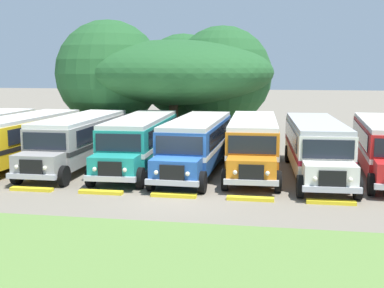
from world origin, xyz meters
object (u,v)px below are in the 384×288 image
at_px(parked_bus_slot_1, 23,137).
at_px(parked_bus_slot_2, 80,138).
at_px(parked_bus_slot_4, 197,142).
at_px(parked_bus_slot_6, 316,145).
at_px(parked_bus_slot_5, 253,141).
at_px(parked_bus_slot_3, 140,139).
at_px(broad_shade_tree, 171,74).

height_order(parked_bus_slot_1, parked_bus_slot_2, same).
relative_size(parked_bus_slot_2, parked_bus_slot_4, 1.00).
height_order(parked_bus_slot_4, parked_bus_slot_6, same).
bearing_deg(parked_bus_slot_6, parked_bus_slot_2, -93.18).
bearing_deg(parked_bus_slot_2, parked_bus_slot_5, 93.15).
xyz_separation_m(parked_bus_slot_1, parked_bus_slot_3, (6.89, 0.36, 0.00)).
height_order(parked_bus_slot_5, broad_shade_tree, broad_shade_tree).
xyz_separation_m(parked_bus_slot_2, broad_shade_tree, (3.09, 10.76, 3.54)).
bearing_deg(broad_shade_tree, parked_bus_slot_2, -106.02).
bearing_deg(parked_bus_slot_3, parked_bus_slot_5, 91.52).
bearing_deg(parked_bus_slot_6, parked_bus_slot_3, -94.41).
distance_m(parked_bus_slot_1, parked_bus_slot_3, 6.90).
bearing_deg(parked_bus_slot_5, parked_bus_slot_4, -79.59).
height_order(parked_bus_slot_4, parked_bus_slot_5, same).
bearing_deg(parked_bus_slot_5, broad_shade_tree, -148.39).
bearing_deg(parked_bus_slot_4, broad_shade_tree, -159.38).
bearing_deg(parked_bus_slot_6, parked_bus_slot_5, -104.71).
height_order(parked_bus_slot_2, parked_bus_slot_4, same).
relative_size(parked_bus_slot_3, parked_bus_slot_5, 1.00).
height_order(parked_bus_slot_1, parked_bus_slot_3, same).
bearing_deg(parked_bus_slot_2, parked_bus_slot_6, 89.23).
distance_m(parked_bus_slot_3, parked_bus_slot_6, 9.59).
distance_m(parked_bus_slot_3, broad_shade_tree, 11.19).
relative_size(parked_bus_slot_4, parked_bus_slot_5, 1.00).
relative_size(parked_bus_slot_4, parked_bus_slot_6, 1.00).
bearing_deg(parked_bus_slot_1, parked_bus_slot_5, 96.39).
relative_size(parked_bus_slot_2, parked_bus_slot_5, 1.00).
bearing_deg(parked_bus_slot_6, broad_shade_tree, -139.82).
bearing_deg(parked_bus_slot_6, parked_bus_slot_1, -92.27).
bearing_deg(parked_bus_slot_4, parked_bus_slot_5, 103.97).
height_order(parked_bus_slot_1, parked_bus_slot_6, same).
height_order(parked_bus_slot_1, parked_bus_slot_5, same).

